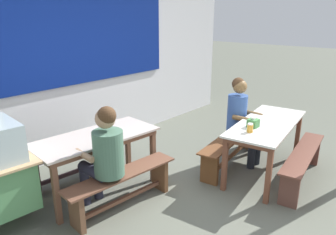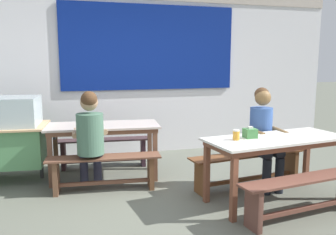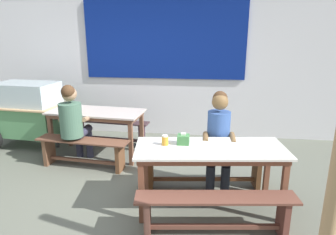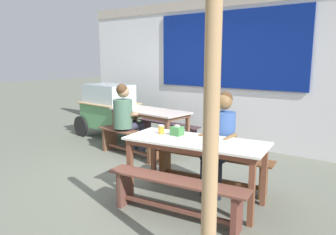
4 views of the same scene
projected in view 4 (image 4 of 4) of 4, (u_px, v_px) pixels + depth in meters
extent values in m
plane|color=#626658|center=(144.00, 180.00, 4.63)|extent=(40.00, 40.00, 0.00)
cube|color=silver|center=(226.00, 78.00, 6.38)|extent=(7.11, 0.12, 2.67)
cube|color=navy|center=(228.00, 50.00, 6.18)|extent=(3.05, 0.03, 1.45)
cube|color=#B6A89B|center=(229.00, 2.00, 6.14)|extent=(7.11, 0.20, 0.20)
cube|color=beige|center=(150.00, 111.00, 5.99)|extent=(1.58, 0.81, 0.03)
cube|color=brown|center=(150.00, 113.00, 6.00)|extent=(1.50, 0.74, 0.06)
cube|color=brown|center=(188.00, 136.00, 5.82)|extent=(0.07, 0.07, 0.68)
cube|color=brown|center=(167.00, 141.00, 5.42)|extent=(0.07, 0.07, 0.68)
cube|color=brown|center=(136.00, 125.00, 6.72)|extent=(0.07, 0.07, 0.68)
cube|color=brown|center=(115.00, 130.00, 6.31)|extent=(0.07, 0.07, 0.68)
cube|color=silver|center=(195.00, 141.00, 3.82)|extent=(1.75, 0.88, 0.03)
cube|color=brown|center=(195.00, 144.00, 3.83)|extent=(1.66, 0.81, 0.06)
cube|color=brown|center=(264.00, 178.00, 3.77)|extent=(0.07, 0.07, 0.68)
cube|color=brown|center=(251.00, 195.00, 3.30)|extent=(0.07, 0.07, 0.68)
cube|color=brown|center=(153.00, 159.00, 4.50)|extent=(0.07, 0.07, 0.68)
cube|color=brown|center=(130.00, 171.00, 4.02)|extent=(0.07, 0.07, 0.68)
cube|color=#402C2E|center=(168.00, 123.00, 6.42)|extent=(1.47, 0.39, 0.02)
cube|color=#402935|center=(192.00, 139.00, 6.07)|extent=(0.08, 0.22, 0.43)
cube|color=#40292E|center=(146.00, 130.00, 6.86)|extent=(0.08, 0.22, 0.43)
cube|color=#402C2E|center=(168.00, 139.00, 6.48)|extent=(1.18, 0.15, 0.04)
cube|color=brown|center=(129.00, 132.00, 5.67)|extent=(1.44, 0.42, 0.02)
cube|color=brown|center=(154.00, 151.00, 5.33)|extent=(0.08, 0.25, 0.42)
cube|color=brown|center=(109.00, 139.00, 6.10)|extent=(0.08, 0.25, 0.42)
cube|color=brown|center=(130.00, 150.00, 5.73)|extent=(1.14, 0.15, 0.04)
cube|color=brown|center=(211.00, 155.00, 4.32)|extent=(1.67, 0.50, 0.02)
cube|color=brown|center=(263.00, 181.00, 4.02)|extent=(0.09, 0.25, 0.43)
cube|color=brown|center=(165.00, 163.00, 4.69)|extent=(0.09, 0.25, 0.43)
cube|color=brown|center=(210.00, 179.00, 4.38)|extent=(1.36, 0.22, 0.04)
cube|color=brown|center=(175.00, 180.00, 3.44)|extent=(1.62, 0.46, 0.02)
cube|color=brown|center=(237.00, 215.00, 3.16)|extent=(0.09, 0.23, 0.42)
cube|color=brown|center=(124.00, 188.00, 3.81)|extent=(0.09, 0.23, 0.42)
cube|color=brown|center=(175.00, 209.00, 3.50)|extent=(1.31, 0.21, 0.04)
cube|color=#56955D|center=(109.00, 115.00, 7.06)|extent=(1.21, 0.82, 0.52)
cube|color=silver|center=(109.00, 94.00, 6.97)|extent=(1.09, 0.74, 0.41)
cube|color=tan|center=(109.00, 103.00, 7.01)|extent=(1.30, 0.91, 0.02)
cylinder|color=black|center=(109.00, 121.00, 7.74)|extent=(0.46, 0.09, 0.45)
cylinder|color=black|center=(81.00, 126.00, 7.16)|extent=(0.46, 0.09, 0.45)
cylinder|color=#333333|center=(126.00, 135.00, 6.79)|extent=(0.05, 0.05, 0.23)
cylinder|color=#3F3F3F|center=(133.00, 112.00, 6.54)|extent=(0.10, 0.72, 0.04)
cylinder|color=black|center=(204.00, 179.00, 4.06)|extent=(0.11, 0.11, 0.45)
cylinder|color=black|center=(217.00, 182.00, 3.96)|extent=(0.11, 0.11, 0.45)
cylinder|color=black|center=(211.00, 155.00, 4.14)|extent=(0.13, 0.36, 0.13)
cylinder|color=black|center=(224.00, 157.00, 4.04)|extent=(0.13, 0.36, 0.13)
cylinder|color=#395BA1|center=(224.00, 133.00, 4.17)|extent=(0.29, 0.29, 0.55)
sphere|color=brown|center=(224.00, 102.00, 4.08)|extent=(0.20, 0.20, 0.20)
sphere|color=#4C331E|center=(225.00, 99.00, 4.10)|extent=(0.19, 0.19, 0.19)
cylinder|color=brown|center=(206.00, 135.00, 4.13)|extent=(0.07, 0.30, 0.07)
cylinder|color=brown|center=(229.00, 138.00, 3.94)|extent=(0.07, 0.30, 0.08)
cylinder|color=#313348|center=(141.00, 139.00, 6.05)|extent=(0.11, 0.11, 0.45)
cylinder|color=#313348|center=(135.00, 137.00, 6.16)|extent=(0.11, 0.11, 0.45)
cylinder|color=#313348|center=(134.00, 126.00, 5.86)|extent=(0.14, 0.42, 0.13)
cylinder|color=#313348|center=(127.00, 125.00, 5.97)|extent=(0.14, 0.42, 0.13)
cylinder|color=#4A705A|center=(123.00, 114.00, 5.72)|extent=(0.33, 0.33, 0.51)
sphere|color=tan|center=(123.00, 92.00, 5.67)|extent=(0.22, 0.22, 0.22)
sphere|color=#4C331E|center=(122.00, 89.00, 5.64)|extent=(0.20, 0.20, 0.20)
cylinder|color=tan|center=(138.00, 114.00, 5.75)|extent=(0.08, 0.31, 0.11)
cylinder|color=tan|center=(123.00, 112.00, 5.98)|extent=(0.08, 0.30, 0.08)
cube|color=#428044|center=(177.00, 131.00, 4.04)|extent=(0.14, 0.13, 0.11)
cube|color=white|center=(177.00, 126.00, 4.03)|extent=(0.05, 0.04, 0.02)
cylinder|color=gold|center=(161.00, 130.00, 4.11)|extent=(0.07, 0.07, 0.10)
cylinder|color=white|center=(161.00, 126.00, 4.10)|extent=(0.07, 0.07, 0.02)
cylinder|color=tan|center=(211.00, 124.00, 2.31)|extent=(0.12, 0.12, 2.50)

